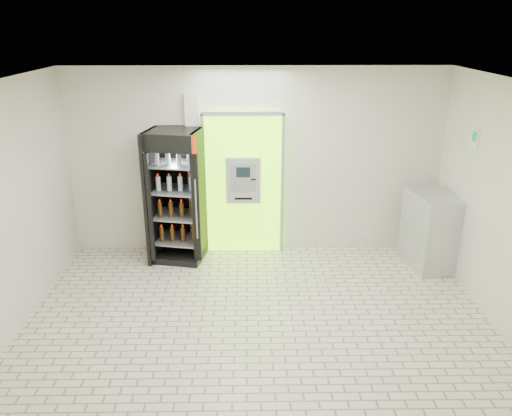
{
  "coord_description": "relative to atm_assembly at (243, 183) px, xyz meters",
  "views": [
    {
      "loc": [
        -0.11,
        -5.27,
        3.62
      ],
      "look_at": [
        -0.01,
        1.2,
        1.2
      ],
      "focal_mm": 35.0,
      "sensor_mm": 36.0,
      "label": 1
    }
  ],
  "objects": [
    {
      "name": "pillar",
      "position": [
        -0.78,
        0.04,
        0.13
      ],
      "size": [
        0.22,
        0.11,
        2.6
      ],
      "color": "silver",
      "rests_on": "ground"
    },
    {
      "name": "atm_assembly",
      "position": [
        0.0,
        0.0,
        0.0
      ],
      "size": [
        1.3,
        0.24,
        2.33
      ],
      "color": "#8CFF0F",
      "rests_on": "ground"
    },
    {
      "name": "steel_cabinet",
      "position": [
        2.89,
        -0.64,
        -0.58
      ],
      "size": [
        0.72,
        0.97,
        1.19
      ],
      "rotation": [
        0.0,
        0.0,
        0.15
      ],
      "color": "#B1B3B9",
      "rests_on": "ground"
    },
    {
      "name": "room_shell",
      "position": [
        0.2,
        -2.41,
        0.67
      ],
      "size": [
        6.0,
        6.0,
        6.0
      ],
      "color": "silver",
      "rests_on": "ground"
    },
    {
      "name": "ground",
      "position": [
        0.2,
        -2.41,
        -1.17
      ],
      "size": [
        6.0,
        6.0,
        0.0
      ],
      "primitive_type": "plane",
      "color": "beige",
      "rests_on": "ground"
    },
    {
      "name": "beverage_cooler",
      "position": [
        -1.05,
        -0.26,
        -0.16
      ],
      "size": [
        0.91,
        0.86,
        2.1
      ],
      "rotation": [
        0.0,
        0.0,
        -0.19
      ],
      "color": "black",
      "rests_on": "ground"
    },
    {
      "name": "exit_sign",
      "position": [
        3.19,
        -1.01,
        0.95
      ],
      "size": [
        0.02,
        0.22,
        0.26
      ],
      "color": "white",
      "rests_on": "room_shell"
    }
  ]
}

